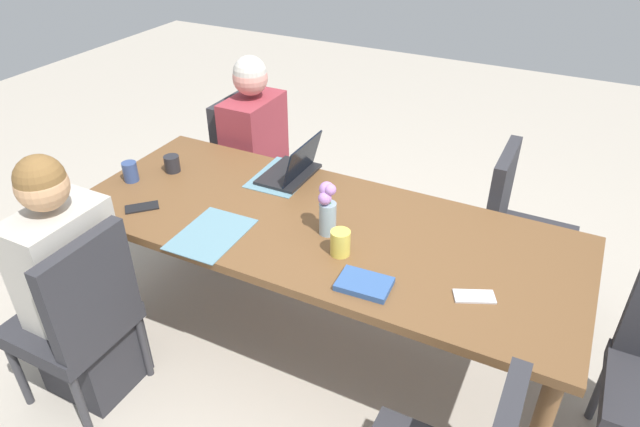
{
  "coord_description": "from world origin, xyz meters",
  "views": [
    {
      "loc": [
        0.93,
        -1.84,
        2.12
      ],
      "look_at": [
        0.0,
        0.0,
        0.8
      ],
      "focal_mm": 31.34,
      "sensor_mm": 36.0,
      "label": 1
    }
  ],
  "objects_px": {
    "book_red_cover": "(364,284)",
    "dining_table": "(320,237)",
    "person_near_left_mid": "(76,295)",
    "laptop_far_left_near": "(293,169)",
    "chair_far_left_near": "(251,161)",
    "phone_black": "(142,207)",
    "coffee_mug_near_right": "(340,243)",
    "person_far_left_near": "(256,164)",
    "chair_near_left_mid": "(79,314)",
    "coffee_mug_near_left": "(130,172)",
    "coffee_mug_centre_left": "(172,164)",
    "phone_silver": "(474,296)",
    "chair_far_right_mid": "(518,225)",
    "flower_vase": "(327,208)"
  },
  "relations": [
    {
      "from": "book_red_cover",
      "to": "dining_table",
      "type": "bearing_deg",
      "value": 134.74
    },
    {
      "from": "book_red_cover",
      "to": "person_near_left_mid",
      "type": "bearing_deg",
      "value": -166.05
    },
    {
      "from": "laptop_far_left_near",
      "to": "chair_far_left_near",
      "type": "bearing_deg",
      "value": 140.8
    },
    {
      "from": "laptop_far_left_near",
      "to": "phone_black",
      "type": "relative_size",
      "value": 2.13
    },
    {
      "from": "laptop_far_left_near",
      "to": "coffee_mug_near_right",
      "type": "relative_size",
      "value": 2.93
    },
    {
      "from": "person_far_left_near",
      "to": "chair_near_left_mid",
      "type": "bearing_deg",
      "value": -88.47
    },
    {
      "from": "dining_table",
      "to": "coffee_mug_near_left",
      "type": "bearing_deg",
      "value": -175.32
    },
    {
      "from": "laptop_far_left_near",
      "to": "coffee_mug_centre_left",
      "type": "height_order",
      "value": "laptop_far_left_near"
    },
    {
      "from": "person_far_left_near",
      "to": "phone_silver",
      "type": "distance_m",
      "value": 1.79
    },
    {
      "from": "chair_far_right_mid",
      "to": "phone_black",
      "type": "xyz_separation_m",
      "value": [
        -1.55,
        -1.05,
        0.26
      ]
    },
    {
      "from": "coffee_mug_centre_left",
      "to": "flower_vase",
      "type": "bearing_deg",
      "value": -8.41
    },
    {
      "from": "coffee_mug_near_right",
      "to": "phone_black",
      "type": "relative_size",
      "value": 0.73
    },
    {
      "from": "chair_far_left_near",
      "to": "coffee_mug_near_left",
      "type": "height_order",
      "value": "chair_far_left_near"
    },
    {
      "from": "coffee_mug_near_left",
      "to": "coffee_mug_near_right",
      "type": "distance_m",
      "value": 1.19
    },
    {
      "from": "chair_far_left_near",
      "to": "coffee_mug_near_left",
      "type": "bearing_deg",
      "value": -99.11
    },
    {
      "from": "flower_vase",
      "to": "laptop_far_left_near",
      "type": "height_order",
      "value": "flower_vase"
    },
    {
      "from": "book_red_cover",
      "to": "phone_black",
      "type": "bearing_deg",
      "value": 174.28
    },
    {
      "from": "chair_far_left_near",
      "to": "phone_black",
      "type": "bearing_deg",
      "value": -85.19
    },
    {
      "from": "dining_table",
      "to": "coffee_mug_centre_left",
      "type": "height_order",
      "value": "coffee_mug_centre_left"
    },
    {
      "from": "dining_table",
      "to": "chair_far_right_mid",
      "type": "relative_size",
      "value": 2.53
    },
    {
      "from": "person_far_left_near",
      "to": "coffee_mug_near_right",
      "type": "distance_m",
      "value": 1.34
    },
    {
      "from": "person_near_left_mid",
      "to": "coffee_mug_near_right",
      "type": "distance_m",
      "value": 1.17
    },
    {
      "from": "coffee_mug_near_left",
      "to": "laptop_far_left_near",
      "type": "bearing_deg",
      "value": 29.3
    },
    {
      "from": "coffee_mug_centre_left",
      "to": "person_far_left_near",
      "type": "bearing_deg",
      "value": 81.56
    },
    {
      "from": "chair_near_left_mid",
      "to": "coffee_mug_centre_left",
      "type": "xyz_separation_m",
      "value": [
        -0.13,
        0.83,
        0.3
      ]
    },
    {
      "from": "chair_near_left_mid",
      "to": "flower_vase",
      "type": "relative_size",
      "value": 3.72
    },
    {
      "from": "person_far_left_near",
      "to": "coffee_mug_near_left",
      "type": "xyz_separation_m",
      "value": [
        -0.21,
        -0.8,
        0.28
      ]
    },
    {
      "from": "laptop_far_left_near",
      "to": "coffee_mug_near_left",
      "type": "bearing_deg",
      "value": -150.7
    },
    {
      "from": "person_far_left_near",
      "to": "chair_near_left_mid",
      "type": "height_order",
      "value": "person_far_left_near"
    },
    {
      "from": "chair_far_left_near",
      "to": "coffee_mug_centre_left",
      "type": "bearing_deg",
      "value": -91.5
    },
    {
      "from": "chair_far_left_near",
      "to": "chair_far_right_mid",
      "type": "xyz_separation_m",
      "value": [
        1.64,
        0.01,
        0.0
      ]
    },
    {
      "from": "person_far_left_near",
      "to": "chair_near_left_mid",
      "type": "distance_m",
      "value": 1.45
    },
    {
      "from": "chair_near_left_mid",
      "to": "phone_black",
      "type": "relative_size",
      "value": 6.0
    },
    {
      "from": "laptop_far_left_near",
      "to": "coffee_mug_near_right",
      "type": "bearing_deg",
      "value": -44.33
    },
    {
      "from": "person_near_left_mid",
      "to": "phone_black",
      "type": "xyz_separation_m",
      "value": [
        0.05,
        0.42,
        0.23
      ]
    },
    {
      "from": "dining_table",
      "to": "chair_near_left_mid",
      "type": "bearing_deg",
      "value": -136.07
    },
    {
      "from": "person_near_left_mid",
      "to": "phone_black",
      "type": "height_order",
      "value": "person_near_left_mid"
    },
    {
      "from": "dining_table",
      "to": "laptop_far_left_near",
      "type": "bearing_deg",
      "value": 135.01
    },
    {
      "from": "dining_table",
      "to": "chair_far_left_near",
      "type": "bearing_deg",
      "value": 138.63
    },
    {
      "from": "chair_far_left_near",
      "to": "phone_silver",
      "type": "height_order",
      "value": "chair_far_left_near"
    },
    {
      "from": "coffee_mug_near_left",
      "to": "phone_silver",
      "type": "xyz_separation_m",
      "value": [
        1.75,
        -0.1,
        -0.05
      ]
    },
    {
      "from": "chair_far_left_near",
      "to": "chair_far_right_mid",
      "type": "bearing_deg",
      "value": 0.4
    },
    {
      "from": "coffee_mug_near_left",
      "to": "person_far_left_near",
      "type": "bearing_deg",
      "value": 75.09
    },
    {
      "from": "chair_near_left_mid",
      "to": "flower_vase",
      "type": "height_order",
      "value": "flower_vase"
    },
    {
      "from": "dining_table",
      "to": "laptop_far_left_near",
      "type": "relative_size",
      "value": 7.13
    },
    {
      "from": "chair_far_left_near",
      "to": "flower_vase",
      "type": "bearing_deg",
      "value": -41.33
    },
    {
      "from": "coffee_mug_near_left",
      "to": "flower_vase",
      "type": "bearing_deg",
      "value": 1.62
    },
    {
      "from": "chair_far_right_mid",
      "to": "coffee_mug_centre_left",
      "type": "relative_size",
      "value": 10.59
    },
    {
      "from": "coffee_mug_centre_left",
      "to": "chair_far_right_mid",
      "type": "bearing_deg",
      "value": 22.8
    },
    {
      "from": "person_near_left_mid",
      "to": "coffee_mug_centre_left",
      "type": "bearing_deg",
      "value": 94.22
    }
  ]
}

